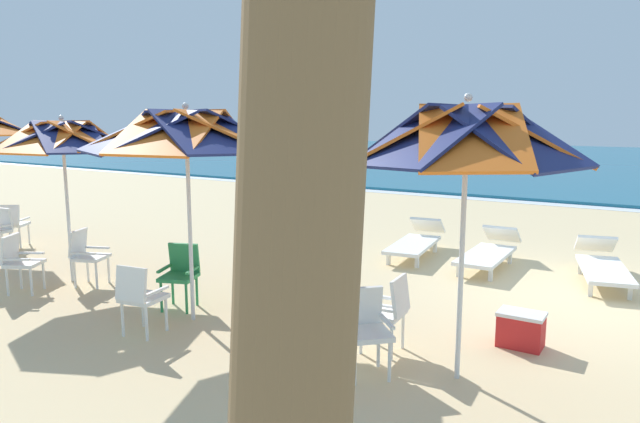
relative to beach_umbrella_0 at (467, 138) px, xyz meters
name	(u,v)px	position (x,y,z in m)	size (l,w,h in m)	color
ground_plane	(572,302)	(0.60, 3.13, -2.37)	(80.00, 80.00, 0.00)	beige
surf_foam	(626,210)	(0.60, 12.67, -2.36)	(80.00, 0.70, 0.01)	white
beach_umbrella_0	(467,138)	(0.00, 0.00, 0.00)	(2.27, 2.27, 2.77)	silver
plastic_chair_0	(365,326)	(-0.83, -0.38, -1.87)	(0.63, 0.63, 0.87)	white
plastic_chair_1	(388,309)	(-0.85, 0.21, -1.87)	(0.50, 0.47, 0.87)	white
beach_umbrella_1	(186,133)	(-3.41, -0.16, 0.00)	(2.53, 2.53, 2.73)	silver
plastic_chair_2	(140,295)	(-3.54, -0.88, -1.87)	(0.50, 0.52, 0.87)	white
plastic_chair_3	(181,272)	(-3.88, 0.12, -1.87)	(0.57, 0.59, 0.87)	#2D8C4C
beach_umbrella_2	(63,138)	(-6.27, 0.12, -0.12)	(2.23, 2.23, 2.59)	silver
plastic_chair_4	(87,254)	(-5.87, 0.11, -1.87)	(0.60, 0.58, 0.87)	white
plastic_chair_5	(20,260)	(-6.37, -0.64, -1.87)	(0.62, 0.60, 0.87)	white
plastic_chair_6	(13,222)	(-9.42, 1.03, -1.87)	(0.61, 0.62, 0.87)	white
sun_lounger_1	(602,265)	(0.83, 4.45, -2.09)	(1.12, 2.23, 0.62)	white
sun_lounger_2	(489,251)	(-0.93, 4.43, -2.09)	(0.66, 2.15, 0.62)	white
sun_lounger_3	(416,241)	(-2.32, 4.55, -2.09)	(0.88, 2.20, 0.62)	white
cooler_box	(521,329)	(0.35, 1.15, -2.17)	(0.50, 0.34, 0.40)	red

